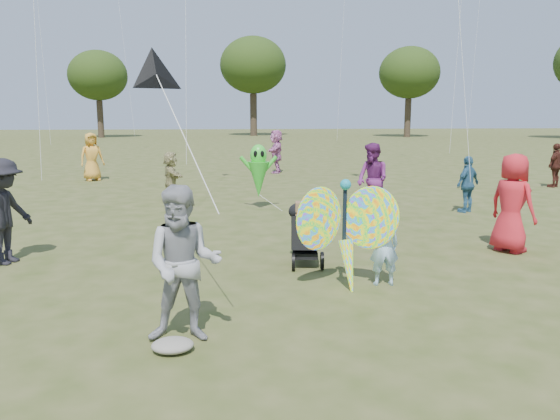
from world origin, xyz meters
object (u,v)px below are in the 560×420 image
object	(u,v)px
child_girl	(384,245)
adult_man	(184,264)
butterfly_kite	(346,233)
crowd_e	(372,180)
crowd_g	(92,157)
jogging_stroller	(305,229)
crowd_d	(171,176)
crowd_a	(512,203)
crowd_c	(468,184)
alien_kite	(259,173)
crowd_h	(556,165)
crowd_j	(276,151)
crowd_b	(4,212)

from	to	relation	value
child_girl	adult_man	world-z (taller)	adult_man
child_girl	butterfly_kite	bearing A→B (deg)	8.71
crowd_e	crowd_g	world-z (taller)	crowd_e
child_girl	jogging_stroller	distance (m)	1.64
crowd_d	crowd_g	bearing A→B (deg)	15.97
crowd_g	jogging_stroller	distance (m)	13.90
butterfly_kite	crowd_a	bearing A→B (deg)	27.62
crowd_a	crowd_c	world-z (taller)	crowd_a
child_girl	adult_man	bearing A→B (deg)	32.00
crowd_e	butterfly_kite	xyz separation A→B (m)	(-1.88, -5.56, -0.08)
crowd_e	butterfly_kite	distance (m)	5.87
butterfly_kite	alien_kite	size ratio (longest dim) A/B	1.05
crowd_a	crowd_h	distance (m)	10.36
crowd_j	child_girl	bearing A→B (deg)	10.80
jogging_stroller	crowd_e	bearing A→B (deg)	67.48
butterfly_kite	jogging_stroller	bearing A→B (deg)	106.85
crowd_e	crowd_j	distance (m)	10.24
crowd_g	jogging_stroller	world-z (taller)	crowd_g
crowd_c	crowd_d	world-z (taller)	crowd_c
adult_man	crowd_d	world-z (taller)	adult_man
crowd_c	crowd_g	xyz separation A→B (m)	(-11.33, 7.85, 0.18)
crowd_b	crowd_e	world-z (taller)	crowd_e
child_girl	crowd_c	xyz separation A→B (m)	(3.88, 5.76, 0.12)
alien_kite	crowd_b	bearing A→B (deg)	-132.94
jogging_stroller	butterfly_kite	distance (m)	1.45
child_girl	adult_man	size ratio (longest dim) A/B	0.69
crowd_c	crowd_d	bearing A→B (deg)	-51.08
crowd_c	butterfly_kite	bearing A→B (deg)	19.84
crowd_g	crowd_h	world-z (taller)	crowd_g
crowd_h	alien_kite	distance (m)	11.03
crowd_e	crowd_h	bearing A→B (deg)	94.75
child_girl	crowd_h	distance (m)	13.56
crowd_b	crowd_j	world-z (taller)	crowd_j
crowd_a	crowd_d	bearing A→B (deg)	18.24
jogging_stroller	butterfly_kite	size ratio (longest dim) A/B	0.60
crowd_g	crowd_j	bearing A→B (deg)	-16.49
crowd_a	crowd_h	size ratio (longest dim) A/B	1.20
crowd_d	butterfly_kite	bearing A→B (deg)	-175.93
child_girl	crowd_g	xyz separation A→B (m)	(-7.44, 13.61, 0.29)
crowd_b	butterfly_kite	size ratio (longest dim) A/B	0.99
crowd_e	alien_kite	bearing A→B (deg)	-141.47
alien_kite	jogging_stroller	bearing A→B (deg)	-85.12
child_girl	crowd_a	size ratio (longest dim) A/B	0.67
crowd_a	jogging_stroller	world-z (taller)	crowd_a
crowd_h	crowd_j	world-z (taller)	crowd_j
crowd_c	crowd_e	xyz separation A→B (m)	(-2.61, -0.29, 0.18)
jogging_stroller	butterfly_kite	world-z (taller)	butterfly_kite
crowd_c	crowd_j	bearing A→B (deg)	-100.07
butterfly_kite	crowd_b	bearing A→B (deg)	161.00
crowd_e	crowd_a	bearing A→B (deg)	-2.37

